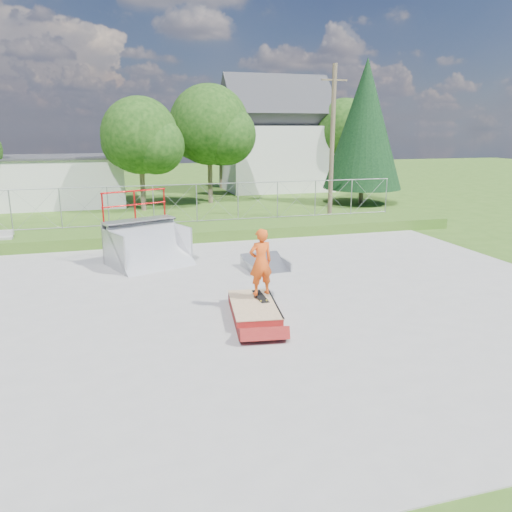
{
  "coord_description": "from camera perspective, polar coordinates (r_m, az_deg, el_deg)",
  "views": [
    {
      "loc": [
        -3.78,
        -12.65,
        4.77
      ],
      "look_at": [
        0.21,
        1.19,
        1.1
      ],
      "focal_mm": 35.0,
      "sensor_mm": 36.0,
      "label": 1
    }
  ],
  "objects": [
    {
      "name": "ground",
      "position": [
        14.04,
        0.51,
        -5.57
      ],
      "size": [
        120.0,
        120.0,
        0.0
      ],
      "primitive_type": "plane",
      "color": "#365B1A",
      "rests_on": "ground"
    },
    {
      "name": "concrete_pad",
      "position": [
        14.03,
        0.51,
        -5.49
      ],
      "size": [
        20.0,
        16.0,
        0.04
      ],
      "primitive_type": "cube",
      "color": "gray",
      "rests_on": "ground"
    },
    {
      "name": "grass_berm",
      "position": [
        22.92,
        -6.3,
        2.84
      ],
      "size": [
        24.0,
        3.0,
        0.5
      ],
      "primitive_type": "cube",
      "color": "#365B1A",
      "rests_on": "ground"
    },
    {
      "name": "grind_box",
      "position": [
        13.14,
        -0.26,
        -6.17
      ],
      "size": [
        1.48,
        2.52,
        0.35
      ],
      "rotation": [
        0.0,
        0.0,
        -0.14
      ],
      "color": "maroon",
      "rests_on": "concrete_pad"
    },
    {
      "name": "quarter_pipe",
      "position": [
        18.06,
        -12.16,
        2.91
      ],
      "size": [
        3.24,
        3.02,
        2.61
      ],
      "primitive_type": null,
      "rotation": [
        0.0,
        0.0,
        0.38
      ],
      "color": "#A6A8AE",
      "rests_on": "concrete_pad"
    },
    {
      "name": "flat_bank_ramp",
      "position": [
        17.39,
        1.13,
        -0.89
      ],
      "size": [
        1.49,
        1.58,
        0.43
      ],
      "primitive_type": null,
      "rotation": [
        0.0,
        0.0,
        0.06
      ],
      "color": "#A6A8AE",
      "rests_on": "concrete_pad"
    },
    {
      "name": "skateboard",
      "position": [
        13.45,
        0.53,
        -4.68
      ],
      "size": [
        0.27,
        0.81,
        0.13
      ],
      "primitive_type": "cube",
      "rotation": [
        0.14,
        0.0,
        0.07
      ],
      "color": "black",
      "rests_on": "grind_box"
    },
    {
      "name": "skater",
      "position": [
        13.18,
        0.54,
        -0.99
      ],
      "size": [
        0.71,
        0.52,
        1.79
      ],
      "primitive_type": "imported",
      "rotation": [
        0.0,
        0.0,
        3.28
      ],
      "color": "#EA5116",
      "rests_on": "grind_box"
    },
    {
      "name": "chain_link_fence",
      "position": [
        23.7,
        -6.8,
        6.02
      ],
      "size": [
        20.0,
        0.06,
        1.8
      ],
      "primitive_type": null,
      "color": "gray",
      "rests_on": "grass_berm"
    },
    {
      "name": "utility_building_flat",
      "position": [
        35.06,
        -23.17,
        7.81
      ],
      "size": [
        10.0,
        6.0,
        3.0
      ],
      "primitive_type": "cube",
      "color": "silver",
      "rests_on": "ground"
    },
    {
      "name": "gable_house",
      "position": [
        40.72,
        2.25,
        12.98
      ],
      "size": [
        8.4,
        6.08,
        8.94
      ],
      "color": "silver",
      "rests_on": "ground"
    },
    {
      "name": "utility_pole",
      "position": [
        27.12,
        8.69,
        12.52
      ],
      "size": [
        0.24,
        0.24,
        8.0
      ],
      "primitive_type": "cylinder",
      "color": "brown",
      "rests_on": "ground"
    },
    {
      "name": "tree_left_near",
      "position": [
        30.55,
        -12.62,
        12.97
      ],
      "size": [
        4.76,
        4.48,
        6.65
      ],
      "color": "brown",
      "rests_on": "ground"
    },
    {
      "name": "tree_center",
      "position": [
        33.12,
        -4.82,
        14.39
      ],
      "size": [
        5.44,
        5.12,
        7.6
      ],
      "color": "brown",
      "rests_on": "ground"
    },
    {
      "name": "tree_right_far",
      "position": [
        40.69,
        10.52,
        13.75
      ],
      "size": [
        5.1,
        4.8,
        7.12
      ],
      "color": "brown",
      "rests_on": "ground"
    },
    {
      "name": "tree_back_mid",
      "position": [
        41.51,
        -3.68,
        12.7
      ],
      "size": [
        4.08,
        3.84,
        5.7
      ],
      "color": "brown",
      "rests_on": "ground"
    },
    {
      "name": "conifer_tree",
      "position": [
        33.59,
        12.31,
        14.46
      ],
      "size": [
        5.04,
        5.04,
        9.1
      ],
      "color": "brown",
      "rests_on": "ground"
    }
  ]
}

